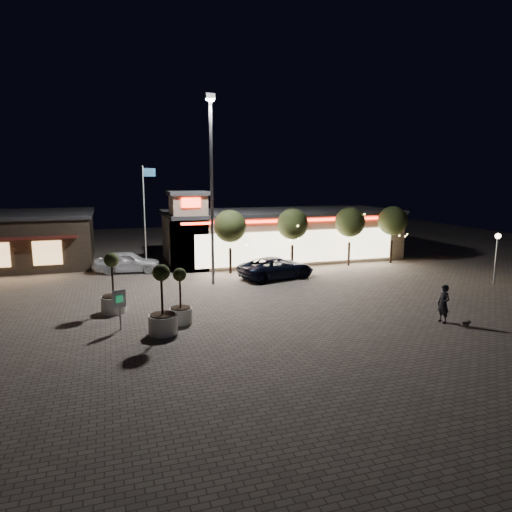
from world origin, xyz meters
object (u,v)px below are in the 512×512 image
object	(u,v)px
white_sedan	(128,262)
pedestrian	(444,304)
pickup_truck	(277,268)
valet_sign	(120,302)
planter_mid	(163,313)
planter_left	(113,294)

from	to	relation	value
white_sedan	pedestrian	distance (m)	22.58
pickup_truck	white_sedan	distance (m)	11.41
pedestrian	valet_sign	bearing A→B (deg)	-108.55
planter_mid	white_sedan	bearing A→B (deg)	93.66
valet_sign	planter_mid	bearing A→B (deg)	-32.41
white_sedan	planter_left	xyz separation A→B (m)	(-1.16, -10.54, 0.19)
pickup_truck	white_sedan	xyz separation A→B (m)	(-10.07, 5.36, 0.04)
pickup_truck	valet_sign	world-z (taller)	valet_sign
planter_left	pickup_truck	bearing A→B (deg)	24.75
planter_left	planter_mid	world-z (taller)	planter_mid
pickup_truck	pedestrian	bearing A→B (deg)	-172.39
valet_sign	pickup_truck	bearing A→B (deg)	36.89
pedestrian	valet_sign	size ratio (longest dim) A/B	0.98
pedestrian	planter_left	world-z (taller)	planter_left
white_sedan	pedestrian	xyz separation A→B (m)	(14.43, -17.37, 0.13)
pedestrian	planter_mid	distance (m)	13.73
white_sedan	planter_left	world-z (taller)	planter_left
pedestrian	valet_sign	xyz separation A→B (m)	(-15.33, 3.77, 0.40)
planter_mid	valet_sign	xyz separation A→B (m)	(-1.85, 1.18, 0.34)
planter_left	white_sedan	bearing A→B (deg)	83.69
pedestrian	planter_left	xyz separation A→B (m)	(-15.59, 6.82, 0.06)
pedestrian	white_sedan	bearing A→B (deg)	-145.03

